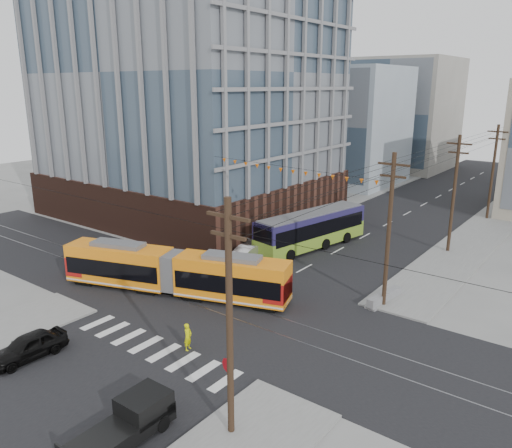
{
  "coord_description": "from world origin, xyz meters",
  "views": [
    {
      "loc": [
        21.02,
        -20.7,
        15.29
      ],
      "look_at": [
        -0.75,
        8.09,
        5.19
      ],
      "focal_mm": 35.0,
      "sensor_mm": 36.0,
      "label": 1
    }
  ],
  "objects": [
    {
      "name": "stop_sign",
      "position": [
        7.19,
        -4.67,
        1.27
      ],
      "size": [
        0.9,
        0.9,
        2.55
      ],
      "primitive_type": null,
      "rotation": [
        0.0,
        0.0,
        -0.18
      ],
      "color": "#A10D15",
      "rests_on": "ground"
    },
    {
      "name": "parked_car_white",
      "position": [
        -5.61,
        16.66,
        0.7
      ],
      "size": [
        3.42,
        5.17,
        1.39
      ],
      "primitive_type": "imported",
      "rotation": [
        0.0,
        0.0,
        2.81
      ],
      "color": "beige",
      "rests_on": "ground"
    },
    {
      "name": "utility_pole_near",
      "position": [
        8.5,
        -6.0,
        5.5
      ],
      "size": [
        0.3,
        0.3,
        11.0
      ],
      "primitive_type": "cylinder",
      "color": "black",
      "rests_on": "ground"
    },
    {
      "name": "pedestrian",
      "position": [
        1.67,
        -1.83,
        0.85
      ],
      "size": [
        0.55,
        0.7,
        1.69
      ],
      "primitive_type": "imported",
      "rotation": [
        0.0,
        0.0,
        1.82
      ],
      "color": "#DADE01",
      "rests_on": "ground"
    },
    {
      "name": "ground",
      "position": [
        0.0,
        0.0,
        0.0
      ],
      "size": [
        160.0,
        160.0,
        0.0
      ],
      "primitive_type": "plane",
      "color": "slate"
    },
    {
      "name": "streetcar",
      "position": [
        -5.13,
        3.61,
        1.72
      ],
      "size": [
        17.68,
        8.05,
        3.43
      ],
      "primitive_type": null,
      "rotation": [
        0.0,
        0.0,
        0.32
      ],
      "color": "orange",
      "rests_on": "ground"
    },
    {
      "name": "office_building",
      "position": [
        -22.0,
        23.0,
        14.3
      ],
      "size": [
        30.0,
        25.0,
        28.6
      ],
      "primitive_type": "cube",
      "color": "#381E16",
      "rests_on": "ground"
    },
    {
      "name": "bg_bldg_nw_near",
      "position": [
        -17.0,
        52.0,
        9.0
      ],
      "size": [
        18.0,
        16.0,
        18.0
      ],
      "primitive_type": "cube",
      "color": "#8C99A5",
      "rests_on": "ground"
    },
    {
      "name": "black_sedan",
      "position": [
        -5.0,
        -8.06,
        0.74
      ],
      "size": [
        1.91,
        4.42,
        1.48
      ],
      "primitive_type": "imported",
      "rotation": [
        0.0,
        0.0,
        -0.04
      ],
      "color": "black",
      "rests_on": "ground"
    },
    {
      "name": "parked_car_grey",
      "position": [
        -5.05,
        24.77,
        0.63
      ],
      "size": [
        3.04,
        4.86,
        1.25
      ],
      "primitive_type": "imported",
      "rotation": [
        0.0,
        0.0,
        3.37
      ],
      "color": "#5E5E5E",
      "rests_on": "ground"
    },
    {
      "name": "pickup_truck",
      "position": [
        5.08,
        -9.5,
        0.86
      ],
      "size": [
        1.86,
        5.09,
        1.72
      ],
      "primitive_type": null,
      "rotation": [
        0.0,
        0.0,
        0.01
      ],
      "color": "black",
      "rests_on": "ground"
    },
    {
      "name": "city_bus",
      "position": [
        -2.56,
        19.36,
        1.82
      ],
      "size": [
        5.22,
        13.17,
        3.65
      ],
      "primitive_type": null,
      "rotation": [
        0.0,
        0.0,
        -0.19
      ],
      "color": "#231D4B",
      "rests_on": "ground"
    },
    {
      "name": "jersey_barrier",
      "position": [
        8.3,
        11.58,
        0.38
      ],
      "size": [
        1.42,
        3.86,
        0.76
      ],
      "primitive_type": "cube",
      "rotation": [
        0.0,
        0.0,
        -0.15
      ],
      "color": "gray",
      "rests_on": "ground"
    },
    {
      "name": "bg_bldg_nw_far",
      "position": [
        -14.0,
        72.0,
        10.0
      ],
      "size": [
        16.0,
        18.0,
        20.0
      ],
      "primitive_type": "cube",
      "color": "gray",
      "rests_on": "ground"
    },
    {
      "name": "parked_car_silver",
      "position": [
        -5.08,
        13.18,
        0.73
      ],
      "size": [
        1.59,
        4.44,
        1.46
      ],
      "primitive_type": "imported",
      "rotation": [
        0.0,
        0.0,
        3.13
      ],
      "color": "silver",
      "rests_on": "ground"
    }
  ]
}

